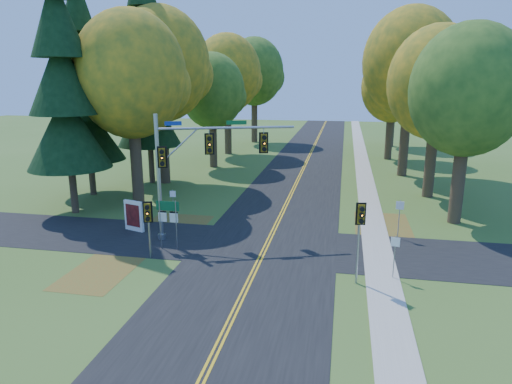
% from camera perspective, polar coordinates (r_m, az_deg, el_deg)
% --- Properties ---
extents(ground, '(160.00, 160.00, 0.00)m').
position_cam_1_polar(ground, '(24.41, 0.49, -8.43)').
color(ground, '#3C5D20').
rests_on(ground, ground).
extents(road_main, '(8.00, 160.00, 0.02)m').
position_cam_1_polar(road_main, '(24.41, 0.49, -8.41)').
color(road_main, black).
rests_on(road_main, ground).
extents(road_cross, '(60.00, 6.00, 0.02)m').
position_cam_1_polar(road_cross, '(26.24, 1.29, -6.76)').
color(road_cross, black).
rests_on(road_cross, ground).
extents(centerline_left, '(0.10, 160.00, 0.01)m').
position_cam_1_polar(centerline_left, '(24.42, 0.26, -8.36)').
color(centerline_left, gold).
rests_on(centerline_left, road_main).
extents(centerline_right, '(0.10, 160.00, 0.01)m').
position_cam_1_polar(centerline_right, '(24.39, 0.72, -8.39)').
color(centerline_right, gold).
rests_on(centerline_right, road_main).
extents(sidewalk_east, '(1.60, 160.00, 0.06)m').
position_cam_1_polar(sidewalk_east, '(24.15, 15.30, -9.15)').
color(sidewalk_east, '#9E998E').
rests_on(sidewalk_east, ground).
extents(leaf_patch_w_near, '(4.00, 6.00, 0.00)m').
position_cam_1_polar(leaf_patch_w_near, '(29.74, -10.51, -4.45)').
color(leaf_patch_w_near, brown).
rests_on(leaf_patch_w_near, ground).
extents(leaf_patch_e, '(3.50, 8.00, 0.00)m').
position_cam_1_polar(leaf_patch_e, '(29.81, 15.68, -4.71)').
color(leaf_patch_e, brown).
rests_on(leaf_patch_e, ground).
extents(leaf_patch_w_far, '(3.00, 5.00, 0.00)m').
position_cam_1_polar(leaf_patch_w_far, '(24.28, -18.82, -9.35)').
color(leaf_patch_w_far, brown).
rests_on(leaf_patch_w_far, ground).
extents(tree_w_a, '(8.00, 8.00, 14.15)m').
position_cam_1_polar(tree_w_a, '(35.02, -15.22, 13.87)').
color(tree_w_a, '#38281C').
rests_on(tree_w_a, ground).
extents(tree_e_a, '(7.20, 7.20, 12.73)m').
position_cam_1_polar(tree_e_a, '(31.84, 25.09, 11.35)').
color(tree_e_a, '#38281C').
rests_on(tree_e_a, ground).
extents(tree_w_b, '(8.60, 8.60, 15.38)m').
position_cam_1_polar(tree_w_b, '(41.59, -11.78, 15.25)').
color(tree_w_b, '#38281C').
rests_on(tree_w_b, ground).
extents(tree_e_b, '(7.60, 7.60, 13.33)m').
position_cam_1_polar(tree_e_b, '(38.36, 21.86, 12.47)').
color(tree_e_b, '#38281C').
rests_on(tree_e_b, ground).
extents(tree_w_c, '(6.80, 6.80, 11.91)m').
position_cam_1_polar(tree_w_c, '(48.60, -5.43, 12.43)').
color(tree_w_c, '#38281C').
rests_on(tree_w_c, ground).
extents(tree_e_c, '(8.80, 8.80, 15.79)m').
position_cam_1_polar(tree_e_c, '(46.23, 18.85, 15.04)').
color(tree_e_c, '#38281C').
rests_on(tree_e_c, ground).
extents(tree_w_d, '(8.20, 8.20, 14.56)m').
position_cam_1_polar(tree_w_d, '(57.14, -3.53, 14.56)').
color(tree_w_d, '#38281C').
rests_on(tree_w_d, ground).
extents(tree_e_d, '(7.00, 7.00, 12.32)m').
position_cam_1_polar(tree_e_d, '(55.29, 16.76, 12.42)').
color(tree_e_d, '#38281C').
rests_on(tree_e_d, ground).
extents(tree_w_e, '(8.40, 8.40, 14.97)m').
position_cam_1_polar(tree_w_e, '(67.52, -0.13, 14.77)').
color(tree_w_e, '#38281C').
rests_on(tree_w_e, ground).
extents(tree_e_e, '(7.80, 7.80, 13.74)m').
position_cam_1_polar(tree_e_e, '(66.05, 17.01, 13.42)').
color(tree_e_e, '#38281C').
rests_on(tree_e_e, ground).
extents(pine_a, '(5.60, 5.60, 19.48)m').
position_cam_1_polar(pine_a, '(33.75, -23.04, 12.74)').
color(pine_a, '#38281C').
rests_on(pine_a, ground).
extents(pine_b, '(5.60, 5.60, 17.31)m').
position_cam_1_polar(pine_b, '(38.79, -20.64, 11.49)').
color(pine_b, '#38281C').
rests_on(pine_b, ground).
extents(pine_c, '(5.60, 5.60, 20.56)m').
position_cam_1_polar(pine_c, '(41.82, -13.56, 14.23)').
color(pine_c, '#38281C').
rests_on(pine_c, ground).
extents(traffic_mast, '(7.74, 3.09, 7.40)m').
position_cam_1_polar(traffic_mast, '(26.60, -7.85, 4.03)').
color(traffic_mast, '#9C9FA4').
rests_on(traffic_mast, ground).
extents(east_signal_pole, '(0.46, 0.53, 3.98)m').
position_cam_1_polar(east_signal_pole, '(21.06, 12.88, -3.80)').
color(east_signal_pole, '#9DA0A5').
rests_on(east_signal_pole, ground).
extents(ped_signal_pole, '(0.49, 0.58, 3.18)m').
position_cam_1_polar(ped_signal_pole, '(24.32, -13.35, -3.00)').
color(ped_signal_pole, gray).
rests_on(ped_signal_pole, ground).
extents(route_sign_cluster, '(1.33, 0.10, 2.85)m').
position_cam_1_polar(route_sign_cluster, '(25.62, -10.95, -2.82)').
color(route_sign_cluster, gray).
rests_on(route_sign_cluster, ground).
extents(info_kiosk, '(1.40, 0.61, 1.94)m').
position_cam_1_polar(info_kiosk, '(29.47, -15.02, -2.92)').
color(info_kiosk, white).
rests_on(info_kiosk, ground).
extents(reg_sign_e_north, '(0.46, 0.09, 2.39)m').
position_cam_1_polar(reg_sign_e_north, '(28.20, 17.50, -2.44)').
color(reg_sign_e_north, gray).
rests_on(reg_sign_e_north, ground).
extents(reg_sign_e_south, '(0.41, 0.12, 2.16)m').
position_cam_1_polar(reg_sign_e_south, '(22.65, 16.96, -6.90)').
color(reg_sign_e_south, gray).
rests_on(reg_sign_e_south, ground).
extents(reg_sign_w, '(0.39, 0.09, 2.06)m').
position_cam_1_polar(reg_sign_w, '(31.13, -10.34, -0.89)').
color(reg_sign_w, gray).
rests_on(reg_sign_w, ground).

